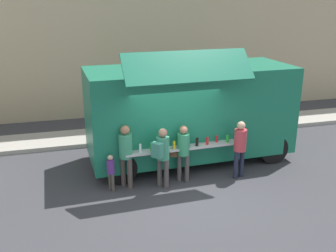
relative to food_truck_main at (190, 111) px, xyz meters
name	(u,v)px	position (x,y,z in m)	size (l,w,h in m)	color
ground_plane	(184,190)	(-0.80, -1.94, -1.60)	(60.00, 60.00, 0.00)	#38383D
curb_strip	(58,140)	(-4.00, 2.62, -1.52)	(28.00, 1.60, 0.15)	#9E998E
food_truck_main	(190,111)	(0.00, 0.00, 0.00)	(6.21, 3.22, 3.58)	#197052
trash_bin	(276,115)	(4.37, 2.32, -1.15)	(0.60, 0.60, 0.89)	#2C603B
customer_front_ordering	(183,149)	(-0.66, -1.40, -0.63)	(0.52, 0.39, 1.63)	#4A4545
customer_mid_with_backpack	(162,152)	(-1.30, -1.61, -0.58)	(0.52, 0.50, 1.66)	#4B4544
customer_rear_waiting	(126,151)	(-2.21, -1.34, -0.55)	(0.36, 0.36, 1.75)	#4D4340
customer_extra_browsing	(240,145)	(0.94, -1.58, -0.60)	(0.34, 0.34, 1.67)	#1F2337
child_near_queue	(111,170)	(-2.64, -1.43, -0.99)	(0.21, 0.21, 1.01)	#4C4840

